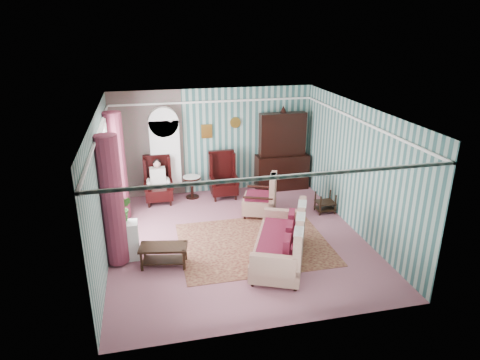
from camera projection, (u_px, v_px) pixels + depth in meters
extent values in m
plane|color=#995965|center=(237.00, 239.00, 9.56)|extent=(6.00, 6.00, 0.00)
cube|color=#376460|center=(214.00, 141.00, 11.79)|extent=(5.50, 0.02, 2.90)
cube|color=#376460|center=(281.00, 247.00, 6.31)|extent=(5.50, 0.02, 2.90)
cube|color=#376460|center=(102.00, 189.00, 8.48)|extent=(0.02, 6.00, 2.90)
cube|color=#376460|center=(357.00, 169.00, 9.62)|extent=(0.02, 6.00, 2.90)
cube|color=white|center=(237.00, 110.00, 8.54)|extent=(5.50, 6.00, 0.02)
cube|color=#934B5F|center=(148.00, 145.00, 11.40)|extent=(1.90, 0.01, 2.90)
cube|color=white|center=(237.00, 127.00, 8.66)|extent=(5.50, 6.00, 0.05)
cube|color=white|center=(105.00, 174.00, 9.00)|extent=(0.04, 1.50, 1.90)
cylinder|color=maroon|center=(112.00, 201.00, 8.15)|extent=(0.44, 0.44, 2.60)
cylinder|color=maroon|center=(117.00, 167.00, 10.06)|extent=(0.44, 0.44, 2.60)
cube|color=#A97B2D|center=(207.00, 131.00, 11.61)|extent=(0.30, 0.03, 0.38)
cube|color=white|center=(166.00, 158.00, 11.48)|extent=(0.80, 0.28, 2.24)
cube|color=black|center=(282.00, 149.00, 12.02)|extent=(1.50, 0.56, 2.36)
cube|color=black|center=(158.00, 181.00, 11.24)|extent=(0.76, 0.80, 1.25)
cube|color=black|center=(223.00, 176.00, 11.61)|extent=(0.76, 0.80, 1.25)
cylinder|color=black|center=(192.00, 187.00, 11.68)|extent=(0.50, 0.50, 0.60)
cube|color=black|center=(325.00, 202.00, 10.80)|extent=(0.45, 0.38, 0.54)
cube|color=white|center=(125.00, 241.00, 8.65)|extent=(0.55, 0.35, 0.80)
cube|color=#4C1D19|center=(254.00, 244.00, 9.35)|extent=(3.20, 2.60, 0.01)
cube|color=#C1BA95|center=(279.00, 239.00, 8.49)|extent=(1.79, 2.35, 1.02)
cube|color=#BBB391|center=(260.00, 197.00, 10.60)|extent=(1.01, 1.08, 0.96)
cube|color=black|center=(164.00, 256.00, 8.46)|extent=(1.00, 0.62, 0.43)
imported|color=#1E4816|center=(118.00, 215.00, 8.36)|extent=(0.40, 0.34, 0.44)
imported|color=#1B551A|center=(124.00, 209.00, 8.52)|extent=(0.31, 0.26, 0.53)
imported|color=#204B17|center=(116.00, 215.00, 8.42)|extent=(0.27, 0.27, 0.37)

